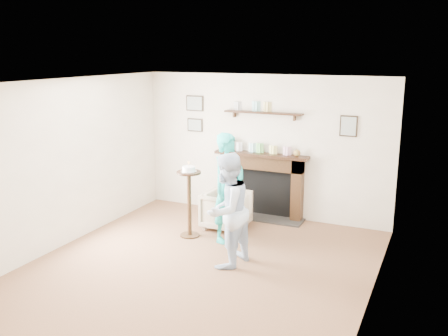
{
  "coord_description": "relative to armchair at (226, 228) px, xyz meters",
  "views": [
    {
      "loc": [
        2.91,
        -5.62,
        2.88
      ],
      "look_at": [
        -0.04,
        0.9,
        1.2
      ],
      "focal_mm": 40.0,
      "sensor_mm": 36.0,
      "label": 1
    }
  ],
  "objects": [
    {
      "name": "armchair",
      "position": [
        0.0,
        0.0,
        0.0
      ],
      "size": [
        0.72,
        0.71,
        0.63
      ],
      "primitive_type": "imported",
      "rotation": [
        0.0,
        0.0,
        1.53
      ],
      "color": "#C4AB92",
      "rests_on": "ground"
    },
    {
      "name": "man",
      "position": [
        0.6,
        -1.34,
        0.0
      ],
      "size": [
        0.73,
        0.86,
        1.57
      ],
      "primitive_type": "imported",
      "rotation": [
        0.0,
        0.0,
        -1.76
      ],
      "color": "silver",
      "rests_on": "ground"
    },
    {
      "name": "room_shell",
      "position": [
        0.3,
        -0.88,
        1.62
      ],
      "size": [
        4.54,
        5.02,
        2.52
      ],
      "color": "beige",
      "rests_on": "ground"
    },
    {
      "name": "woman",
      "position": [
        0.25,
        -0.48,
        0.0
      ],
      "size": [
        0.57,
        0.71,
        1.69
      ],
      "primitive_type": "imported",
      "rotation": [
        0.0,
        0.0,
        1.27
      ],
      "color": "teal",
      "rests_on": "ground"
    },
    {
      "name": "ground",
      "position": [
        0.3,
        -1.57,
        0.0
      ],
      "size": [
        5.0,
        5.0,
        0.0
      ],
      "primitive_type": "plane",
      "color": "brown",
      "rests_on": "ground"
    },
    {
      "name": "pedestal_table",
      "position": [
        -0.39,
        -0.57,
        0.75
      ],
      "size": [
        0.38,
        0.38,
        1.21
      ],
      "color": "black",
      "rests_on": "ground"
    }
  ]
}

